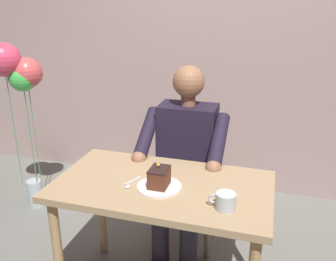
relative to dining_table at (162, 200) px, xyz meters
The scene contains 9 objects.
cafe_rear_panel 1.71m from the dining_table, 90.00° to the right, with size 6.40×0.12×3.00m, color #AD918A.
dining_table is the anchor object (origin of this frame).
chair 0.65m from the dining_table, 90.00° to the right, with size 0.42×0.42×0.89m.
seated_person 0.46m from the dining_table, 90.00° to the right, with size 0.53×0.58×1.23m.
dessert_plate 0.11m from the dining_table, 93.82° to the left, with size 0.22×0.22×0.01m, color white.
cake_slice 0.16m from the dining_table, 93.69° to the left, with size 0.09×0.12×0.11m.
coffee_cup 0.39m from the dining_table, 156.48° to the left, with size 0.12×0.09×0.08m.
dessert_spoon 0.19m from the dining_table, 22.12° to the left, with size 0.05×0.14×0.01m.
balloon_display 1.48m from the dining_table, 25.04° to the right, with size 0.34×0.32×1.32m.
Camera 1 is at (-0.49, 1.54, 1.58)m, focal length 38.28 mm.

